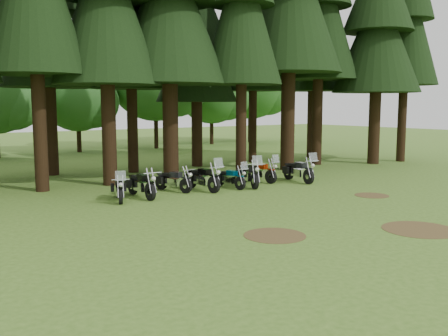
{
  "coord_description": "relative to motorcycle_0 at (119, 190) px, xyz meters",
  "views": [
    {
      "loc": [
        -12.25,
        -12.5,
        3.7
      ],
      "look_at": [
        0.2,
        5.0,
        1.0
      ],
      "focal_mm": 40.0,
      "sensor_mm": 36.0,
      "label": 1
    }
  ],
  "objects": [
    {
      "name": "motorcycle_3",
      "position": [
        3.94,
        0.14,
        0.07
      ],
      "size": [
        0.52,
        2.43,
        1.53
      ],
      "rotation": [
        0.0,
        0.0,
        0.07
      ],
      "color": "black",
      "rests_on": "ground"
    },
    {
      "name": "motorcycle_2",
      "position": [
        2.78,
        0.67,
        0.0
      ],
      "size": [
        0.7,
        2.08,
        0.86
      ],
      "rotation": [
        0.0,
        0.0,
        0.27
      ],
      "color": "black",
      "rests_on": "ground"
    },
    {
      "name": "dirt_patch_2",
      "position": [
        5.47,
        -9.47,
        -0.43
      ],
      "size": [
        2.2,
        2.2,
        0.01
      ],
      "primitive_type": "cylinder",
      "color": "#4C3D1E",
      "rests_on": "ground"
    },
    {
      "name": "motorcycle_1",
      "position": [
        1.03,
        0.19,
        0.05
      ],
      "size": [
        0.34,
        2.35,
        0.96
      ],
      "rotation": [
        0.0,
        0.0,
        -0.02
      ],
      "color": "black",
      "rests_on": "ground"
    },
    {
      "name": "motorcycle_5",
      "position": [
        6.32,
        -0.14,
        0.08
      ],
      "size": [
        1.12,
        2.39,
        1.54
      ],
      "rotation": [
        0.0,
        0.0,
        -0.35
      ],
      "color": "black",
      "rests_on": "ground"
    },
    {
      "name": "ground",
      "position": [
        4.47,
        -5.47,
        -0.44
      ],
      "size": [
        120.0,
        120.0,
        0.0
      ],
      "primitive_type": "plane",
      "color": "#40691E",
      "rests_on": "ground"
    },
    {
      "name": "pine_front_9",
      "position": [
        18.41,
        2.36,
        9.08
      ],
      "size": [
        5.44,
        5.44,
        15.89
      ],
      "color": "black",
      "rests_on": "ground"
    },
    {
      "name": "decid_6",
      "position": [
        19.33,
        21.54,
        4.77
      ],
      "size": [
        7.06,
        6.86,
        8.82
      ],
      "color": "black",
      "rests_on": "ground"
    },
    {
      "name": "pine_back_6",
      "position": [
        17.84,
        7.32,
        9.49
      ],
      "size": [
        4.59,
        4.59,
        16.58
      ],
      "color": "black",
      "rests_on": "ground"
    },
    {
      "name": "decid_7",
      "position": [
        23.94,
        21.36,
        5.79
      ],
      "size": [
        8.44,
        8.2,
        10.55
      ],
      "color": "black",
      "rests_on": "ground"
    },
    {
      "name": "decid_5",
      "position": [
        12.77,
        20.24,
        5.8
      ],
      "size": [
        8.45,
        8.21,
        10.56
      ],
      "color": "black",
      "rests_on": "ground"
    },
    {
      "name": "decid_4",
      "position": [
        6.05,
        20.85,
        3.93
      ],
      "size": [
        5.93,
        5.76,
        7.41
      ],
      "color": "black",
      "rests_on": "ground"
    },
    {
      "name": "dirt_patch_0",
      "position": [
        1.47,
        -7.47,
        -0.43
      ],
      "size": [
        1.8,
        1.8,
        0.01
      ],
      "primitive_type": "cylinder",
      "color": "#4C3D1E",
      "rests_on": "ground"
    },
    {
      "name": "pine_back_5",
      "position": [
        12.55,
        7.39,
        9.34
      ],
      "size": [
        3.94,
        3.94,
        16.33
      ],
      "color": "black",
      "rests_on": "ground"
    },
    {
      "name": "dirt_patch_1",
      "position": [
        8.97,
        -4.97,
        -0.43
      ],
      "size": [
        1.4,
        1.4,
        0.01
      ],
      "primitive_type": "cylinder",
      "color": "#4C3D1E",
      "rests_on": "ground"
    },
    {
      "name": "pine_back_4",
      "position": [
        8.51,
        7.78,
        7.81
      ],
      "size": [
        4.94,
        4.94,
        13.78
      ],
      "color": "black",
      "rests_on": "ground"
    },
    {
      "name": "motorcycle_6",
      "position": [
        7.56,
        0.62,
        0.03
      ],
      "size": [
        0.57,
        2.25,
        1.41
      ],
      "rotation": [
        0.0,
        0.0,
        0.13
      ],
      "color": "black",
      "rests_on": "ground"
    },
    {
      "name": "motorcycle_0",
      "position": [
        0.0,
        0.0,
        0.0
      ],
      "size": [
        0.95,
        2.03,
        1.31
      ],
      "rotation": [
        0.0,
        0.0,
        -0.35
      ],
      "color": "black",
      "rests_on": "ground"
    },
    {
      "name": "motorcycle_7",
      "position": [
        9.13,
        -0.47,
        0.07
      ],
      "size": [
        0.65,
        2.42,
        1.52
      ],
      "rotation": [
        0.0,
        0.0,
        -0.15
      ],
      "color": "black",
      "rests_on": "ground"
    },
    {
      "name": "motorcycle_4",
      "position": [
        5.3,
        -0.02,
        -0.01
      ],
      "size": [
        0.49,
        2.03,
        1.27
      ],
      "rotation": [
        0.0,
        0.0,
        0.11
      ],
      "color": "black",
      "rests_on": "ground"
    }
  ]
}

